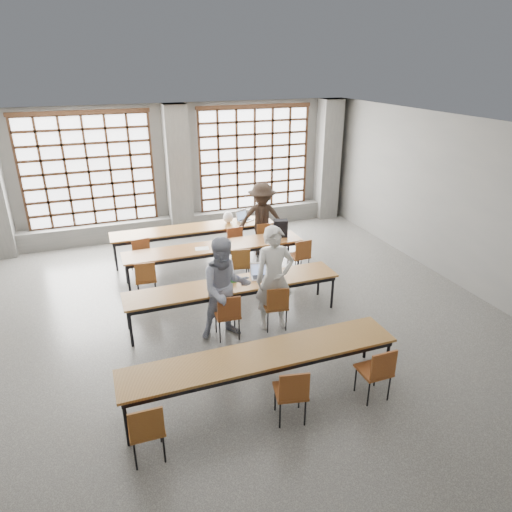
{
  "coord_description": "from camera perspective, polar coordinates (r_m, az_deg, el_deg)",
  "views": [
    {
      "loc": [
        -2.19,
        -6.85,
        4.53
      ],
      "look_at": [
        0.46,
        0.4,
        1.19
      ],
      "focal_mm": 32.0,
      "sensor_mm": 36.0,
      "label": 1
    }
  ],
  "objects": [
    {
      "name": "paper_sheet_b",
      "position": [
        10.02,
        -6.77,
        0.94
      ],
      "size": [
        0.32,
        0.25,
        0.0
      ],
      "primitive_type": "cube",
      "rotation": [
        0.0,
        0.0,
        -0.14
      ],
      "color": "white",
      "rests_on": "desk_row_b"
    },
    {
      "name": "backpack",
      "position": [
        10.59,
        3.09,
        3.49
      ],
      "size": [
        0.36,
        0.28,
        0.4
      ],
      "primitive_type": "cube",
      "rotation": [
        0.0,
        0.0,
        -0.29
      ],
      "color": "black",
      "rests_on": "desk_row_b"
    },
    {
      "name": "student_female",
      "position": [
        7.83,
        -3.82,
        -4.09
      ],
      "size": [
        0.92,
        0.73,
        1.84
      ],
      "primitive_type": "imported",
      "rotation": [
        0.0,
        0.0,
        -0.04
      ],
      "color": "#1A244F",
      "rests_on": "floor"
    },
    {
      "name": "chair_mid_centre",
      "position": [
        9.75,
        -1.99,
        -0.8
      ],
      "size": [
        0.49,
        0.49,
        0.88
      ],
      "color": "brown",
      "rests_on": "floor"
    },
    {
      "name": "ceiling",
      "position": [
        7.27,
        -2.39,
        15.23
      ],
      "size": [
        11.0,
        11.0,
        0.0
      ],
      "primitive_type": "plane",
      "rotation": [
        3.14,
        0.0,
        0.0
      ],
      "color": "silver",
      "rests_on": "floor"
    },
    {
      "name": "chair_mid_right",
      "position": [
        10.24,
        5.58,
        0.32
      ],
      "size": [
        0.45,
        0.45,
        0.88
      ],
      "color": "brown",
      "rests_on": "floor"
    },
    {
      "name": "wall_right",
      "position": [
        10.32,
        25.39,
        5.48
      ],
      "size": [
        0.0,
        11.0,
        11.0
      ],
      "primitive_type": "plane",
      "rotation": [
        1.57,
        0.0,
        -1.57
      ],
      "color": "#61615F",
      "rests_on": "floor"
    },
    {
      "name": "student_back",
      "position": [
        11.23,
        0.75,
        4.6
      ],
      "size": [
        1.34,
        1.04,
        1.82
      ],
      "primitive_type": "imported",
      "rotation": [
        0.0,
        0.0,
        -0.35
      ],
      "color": "black",
      "rests_on": "floor"
    },
    {
      "name": "chair_back_right",
      "position": [
        11.24,
        0.94,
        2.59
      ],
      "size": [
        0.45,
        0.46,
        0.88
      ],
      "color": "brown",
      "rests_on": "floor"
    },
    {
      "name": "chair_front_right",
      "position": [
        8.17,
        2.53,
        -5.9
      ],
      "size": [
        0.47,
        0.48,
        0.88
      ],
      "color": "brown",
      "rests_on": "floor"
    },
    {
      "name": "chair_back_mid",
      "position": [
        11.0,
        -2.89,
        2.09
      ],
      "size": [
        0.46,
        0.46,
        0.88
      ],
      "color": "brown",
      "rests_on": "floor"
    },
    {
      "name": "desk_row_d",
      "position": [
        6.58,
        0.74,
        -12.61
      ],
      "size": [
        4.0,
        0.7,
        0.73
      ],
      "color": "brown",
      "rests_on": "floor"
    },
    {
      "name": "wall_back",
      "position": [
        12.85,
        -9.94,
        10.56
      ],
      "size": [
        10.0,
        0.0,
        10.0
      ],
      "primitive_type": "plane",
      "rotation": [
        1.57,
        0.0,
        0.0
      ],
      "color": "#61615F",
      "rests_on": "floor"
    },
    {
      "name": "laptop_front",
      "position": [
        8.65,
        0.53,
        -2.22
      ],
      "size": [
        0.42,
        0.37,
        0.26
      ],
      "color": "silver",
      "rests_on": "desk_row_c"
    },
    {
      "name": "mouse",
      "position": [
        8.69,
        3.22,
        -2.43
      ],
      "size": [
        0.11,
        0.09,
        0.04
      ],
      "primitive_type": "ellipsoid",
      "rotation": [
        0.0,
        0.0,
        -0.31
      ],
      "color": "silver",
      "rests_on": "desk_row_c"
    },
    {
      "name": "desk_row_b",
      "position": [
        10.15,
        -5.18,
        0.92
      ],
      "size": [
        4.0,
        0.7,
        0.73
      ],
      "color": "brown",
      "rests_on": "floor"
    },
    {
      "name": "sill_ledge",
      "position": [
        13.07,
        -9.32,
        3.97
      ],
      "size": [
        9.8,
        0.35,
        0.5
      ],
      "primitive_type": "cube",
      "color": "#5A5A58",
      "rests_on": "floor"
    },
    {
      "name": "chair_near_left",
      "position": [
        5.9,
        -13.54,
        -20.01
      ],
      "size": [
        0.43,
        0.43,
        0.88
      ],
      "color": "brown",
      "rests_on": "floor"
    },
    {
      "name": "green_box",
      "position": [
        8.46,
        -3.29,
        -3.01
      ],
      "size": [
        0.26,
        0.11,
        0.09
      ],
      "primitive_type": "cube",
      "rotation": [
        0.0,
        0.0,
        -0.09
      ],
      "color": "#2A802F",
      "rests_on": "desk_row_c"
    },
    {
      "name": "paper_sheet_c",
      "position": [
        10.15,
        -4.64,
        1.34
      ],
      "size": [
        0.32,
        0.25,
        0.0
      ],
      "primitive_type": "cube",
      "rotation": [
        0.0,
        0.0,
        -0.13
      ],
      "color": "silver",
      "rests_on": "desk_row_b"
    },
    {
      "name": "desk_row_c",
      "position": [
        8.45,
        -2.79,
        -3.85
      ],
      "size": [
        4.0,
        0.7,
        0.73
      ],
      "color": "brown",
      "rests_on": "floor"
    },
    {
      "name": "floor",
      "position": [
        8.5,
        -2.0,
        -8.81
      ],
      "size": [
        11.0,
        11.0,
        0.0
      ],
      "primitive_type": "plane",
      "color": "#464644",
      "rests_on": "ground"
    },
    {
      "name": "red_pouch",
      "position": [
        5.98,
        -13.61,
        -19.76
      ],
      "size": [
        0.22,
        0.16,
        0.06
      ],
      "primitive_type": "cube",
      "rotation": [
        0.0,
        0.0,
        0.43
      ],
      "color": "maroon",
      "rests_on": "chair_near_left"
    },
    {
      "name": "laptop_back",
      "position": [
        11.72,
        -1.57,
        4.79
      ],
      "size": [
        0.46,
        0.43,
        0.26
      ],
      "color": "#B5B5BA",
      "rests_on": "desk_row_a"
    },
    {
      "name": "chair_back_left",
      "position": [
        10.62,
        -14.27,
        0.55
      ],
      "size": [
        0.47,
        0.48,
        0.88
      ],
      "color": "brown",
      "rests_on": "floor"
    },
    {
      "name": "column_mid",
      "position": [
        12.58,
        -9.7,
        10.31
      ],
      "size": [
        0.6,
        0.55,
        3.5
      ],
      "primitive_type": "cube",
      "color": "#5A5A58",
      "rests_on": "floor"
    },
    {
      "name": "phone",
      "position": [
        8.38,
        -1.42,
        -3.51
      ],
      "size": [
        0.13,
        0.06,
        0.01
      ],
      "primitive_type": "cube",
      "rotation": [
        0.0,
        0.0,
        0.02
      ],
      "color": "black",
      "rests_on": "desk_row_c"
    },
    {
      "name": "chair_near_mid",
      "position": [
        6.26,
        4.51,
        -16.35
      ],
      "size": [
        0.5,
        0.5,
        0.88
      ],
      "color": "brown",
      "rests_on": "floor"
    },
    {
      "name": "window_left",
      "position": [
        12.55,
        -20.19,
        9.89
      ],
      "size": [
        3.32,
        0.12,
        3.0
      ],
      "color": "white",
      "rests_on": "wall_back"
    },
    {
      "name": "chair_near_right",
      "position": [
        6.81,
        14.95,
        -13.44
      ],
      "size": [
        0.42,
        0.43,
        0.88
      ],
      "color": "brown",
      "rests_on": "floor"
    },
    {
      "name": "chair_front_left",
      "position": [
        7.91,
        -3.52,
        -6.99
      ],
      "size": [
        0.45,
        0.45,
        0.88
      ],
      "color": "brown",
      "rests_on": "floor"
    },
    {
      "name": "plastic_bag",
      "position": [
        11.53,
        -3.49,
        4.86
      ],
      "size": [
        0.29,
        0.25,
        0.29
      ],
      "primitive_type": "ellipsoid",
      "rotation": [
        0.0,
        0.0,
        -0.15
      ],
      "color": "white",
      "rests_on": "desk_row_a"
    },
    {
      "name": "student_male",
      "position": [
        8.08,
        2.3,
        -2.82
      ],
      "size": [
        0.75,
        0.53,
        1.93
      ],
      "primitive_type": "imported",
      "rotation": [
        0.0,
        0.0,
        -0.11
      ],
      "color": "silver",
      "rests_on": "floor"
    },
    {
      "name": "window_right",
      "position": [
        13.32,
        -0.18,
        12.01
      ],
      "size": [
        3.32,
        0.12,
        3.0
      ],
      "color": "white",
      "rests_on": "wall_back"
    },
    {
      "name": "desk_row_a",
      "position": [
        11.34,
        -7.76,
        3.25
      ],
      "size": [
        4.0,
        0.7,
        0.73
      ],
      "color": "brown",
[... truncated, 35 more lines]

